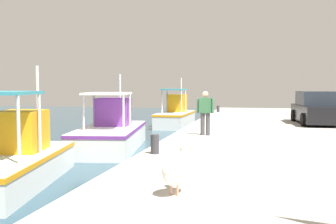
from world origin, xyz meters
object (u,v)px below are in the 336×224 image
object	(u,v)px
fishing_boat_second	(14,160)
fisherman_standing	(205,111)
mooring_bollard_nearest	(155,144)
fishing_boat_fourth	(176,116)
mooring_bollard_second	(218,109)
pelican	(176,171)
fishing_boat_third	(111,132)
parked_car	(316,109)

from	to	relation	value
fishing_boat_second	fisherman_standing	bearing A→B (deg)	-40.27
mooring_bollard_nearest	fishing_boat_fourth	bearing A→B (deg)	9.81
mooring_bollard_second	fisherman_standing	bearing A→B (deg)	-176.45
pelican	fishing_boat_second	bearing A→B (deg)	61.65
fishing_boat_second	mooring_bollard_second	world-z (taller)	fishing_boat_second
fishing_boat_third	parked_car	distance (m)	9.91
fishing_boat_third	parked_car	world-z (taller)	fishing_boat_third
fishing_boat_third	parked_car	xyz separation A→B (m)	(4.73, -8.67, 0.81)
fishing_boat_fourth	parked_car	bearing A→B (deg)	-119.98
fishing_boat_third	mooring_bollard_nearest	distance (m)	5.95
fisherman_standing	mooring_bollard_nearest	world-z (taller)	fisherman_standing
fishing_boat_fourth	fisherman_standing	distance (m)	10.68
fishing_boat_second	mooring_bollard_second	size ratio (longest dim) A/B	11.73
fishing_boat_fourth	mooring_bollard_second	size ratio (longest dim) A/B	10.76
mooring_bollard_second	pelican	bearing A→B (deg)	-176.26
fisherman_standing	parked_car	world-z (taller)	fisherman_standing
parked_car	mooring_bollard_nearest	size ratio (longest dim) A/B	8.15
parked_car	fishing_boat_second	bearing A→B (deg)	139.92
pelican	mooring_bollard_second	size ratio (longest dim) A/B	2.13
pelican	fisherman_standing	world-z (taller)	fisherman_standing
fisherman_standing	pelican	bearing A→B (deg)	-175.97
fishing_boat_fourth	pelican	distance (m)	18.35
fishing_boat_third	fishing_boat_fourth	world-z (taller)	fishing_boat_fourth
pelican	mooring_bollard_nearest	xyz separation A→B (m)	(3.66, 1.35, -0.14)
mooring_bollard_second	parked_car	bearing A→B (deg)	-143.42
pelican	fishing_boat_third	bearing A→B (deg)	27.90
fishing_boat_second	mooring_bollard_second	bearing A→B (deg)	-11.19
fishing_boat_second	fishing_boat_fourth	world-z (taller)	fishing_boat_second
fishing_boat_second	fisherman_standing	distance (m)	6.85
fishing_boat_third	fishing_boat_second	bearing A→B (deg)	176.71
fishing_boat_fourth	mooring_bollard_second	bearing A→B (deg)	-41.71
fishing_boat_second	mooring_bollard_nearest	xyz separation A→B (m)	(1.00, -3.57, 0.41)
parked_car	mooring_bollard_nearest	bearing A→B (deg)	150.74
fishing_boat_second	mooring_bollard_nearest	size ratio (longest dim) A/B	10.21
pelican	fisherman_standing	bearing A→B (deg)	4.03
parked_car	mooring_bollard_second	world-z (taller)	parked_car
parked_car	mooring_bollard_second	distance (m)	9.15
pelican	fisherman_standing	size ratio (longest dim) A/B	0.59
fishing_boat_third	parked_car	size ratio (longest dim) A/B	1.40
mooring_bollard_nearest	parked_car	bearing A→B (deg)	-29.26
fishing_boat_fourth	fisherman_standing	world-z (taller)	fishing_boat_fourth
pelican	mooring_bollard_second	bearing A→B (deg)	3.74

